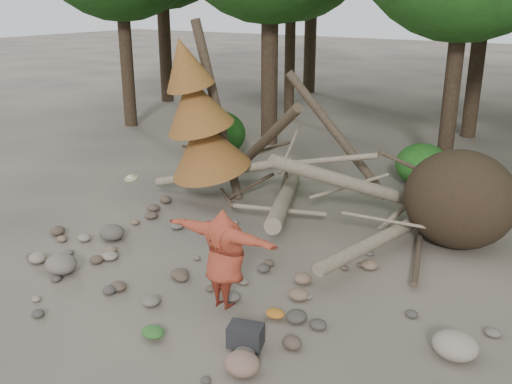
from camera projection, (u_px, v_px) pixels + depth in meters
The scene contains 13 objects.
ground at pixel (226, 300), 9.44m from camera, with size 120.00×120.00×0.00m, color #514C44.
deadfall_pile at pixel (429, 197), 11.47m from camera, with size 8.55×5.24×3.30m.
dead_conifer at pixel (200, 119), 13.03m from camera, with size 2.06×2.16×4.35m.
bush_left at pixel (217, 134), 17.75m from camera, with size 1.80×1.80×1.44m, color #1A4D14.
bush_mid at pixel (422, 165), 15.05m from camera, with size 1.40×1.40×1.12m, color #23611C.
frisbee_thrower at pixel (224, 259), 8.87m from camera, with size 3.24×0.61×1.81m.
backpack at pixel (246, 339), 8.09m from camera, with size 0.49×0.32×0.32m, color black.
cloth_green at pixel (153, 335), 8.36m from camera, with size 0.37×0.31×0.14m, color #2B5D25.
cloth_orange at pixel (275, 316), 8.87m from camera, with size 0.31×0.26×0.11m, color #AD661D.
boulder_front_left at pixel (61, 264), 10.32m from camera, with size 0.60×0.54×0.36m, color #6E655C.
boulder_front_right at pixel (242, 364), 7.57m from camera, with size 0.50×0.45×0.30m, color #856353.
boulder_mid_right at pixel (455, 345), 7.90m from camera, with size 0.64×0.58×0.38m, color gray.
boulder_mid_left at pixel (112, 232), 11.75m from camera, with size 0.54×0.49×0.33m, color #575149.
Camera 1 is at (4.94, -6.74, 4.78)m, focal length 40.00 mm.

